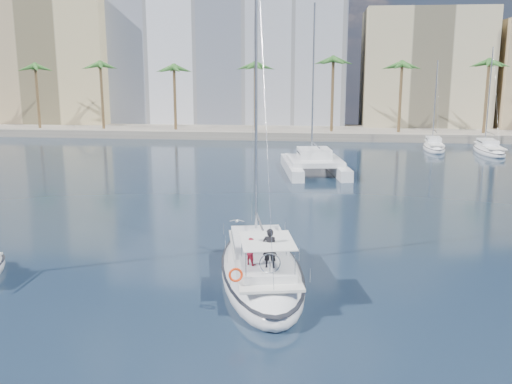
# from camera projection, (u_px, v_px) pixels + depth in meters

# --- Properties ---
(ground) EXTENTS (160.00, 160.00, 0.00)m
(ground) POSITION_uv_depth(u_px,v_px,m) (231.00, 261.00, 32.14)
(ground) COLOR black
(ground) RESTS_ON ground
(quay) EXTENTS (120.00, 14.00, 1.20)m
(quay) POSITION_uv_depth(u_px,v_px,m) (289.00, 132.00, 91.24)
(quay) COLOR gray
(quay) RESTS_ON ground
(building_modern) EXTENTS (42.00, 16.00, 28.00)m
(building_modern) POSITION_uv_depth(u_px,v_px,m) (226.00, 48.00, 101.32)
(building_modern) COLOR white
(building_modern) RESTS_ON ground
(building_tan_left) EXTENTS (22.00, 14.00, 22.00)m
(building_tan_left) POSITION_uv_depth(u_px,v_px,m) (56.00, 66.00, 101.30)
(building_tan_left) COLOR tan
(building_tan_left) RESTS_ON ground
(building_beige) EXTENTS (20.00, 14.00, 20.00)m
(building_beige) POSITION_uv_depth(u_px,v_px,m) (423.00, 72.00, 95.60)
(building_beige) COLOR tan
(building_beige) RESTS_ON ground
(palm_left) EXTENTS (3.60, 3.60, 12.30)m
(palm_left) POSITION_uv_depth(u_px,v_px,m) (71.00, 70.00, 88.94)
(palm_left) COLOR brown
(palm_left) RESTS_ON ground
(palm_centre) EXTENTS (3.60, 3.60, 12.30)m
(palm_centre) POSITION_uv_depth(u_px,v_px,m) (288.00, 70.00, 85.29)
(palm_centre) COLOR brown
(palm_centre) RESTS_ON ground
(main_sloop) EXTENTS (6.51, 13.21, 18.79)m
(main_sloop) POSITION_uv_depth(u_px,v_px,m) (261.00, 270.00, 29.10)
(main_sloop) COLOR white
(main_sloop) RESTS_ON ground
(catamaran) EXTENTS (7.62, 12.48, 17.10)m
(catamaran) POSITION_uv_depth(u_px,v_px,m) (314.00, 162.00, 59.06)
(catamaran) COLOR white
(catamaran) RESTS_ON ground
(seagull) EXTENTS (1.01, 0.44, 0.19)m
(seagull) POSITION_uv_depth(u_px,v_px,m) (237.00, 221.00, 39.39)
(seagull) COLOR silver
(seagull) RESTS_ON ground
(moored_yacht_a) EXTENTS (3.37, 9.52, 11.90)m
(moored_yacht_a) POSITION_uv_depth(u_px,v_px,m) (434.00, 150.00, 75.63)
(moored_yacht_a) COLOR white
(moored_yacht_a) RESTS_ON ground
(moored_yacht_b) EXTENTS (3.32, 10.83, 13.72)m
(moored_yacht_b) POSITION_uv_depth(u_px,v_px,m) (489.00, 153.00, 72.99)
(moored_yacht_b) COLOR white
(moored_yacht_b) RESTS_ON ground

